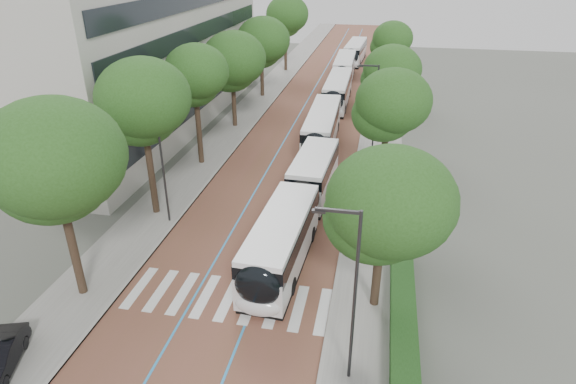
# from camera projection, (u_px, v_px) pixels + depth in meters

# --- Properties ---
(ground) EXTENTS (160.00, 160.00, 0.00)m
(ground) POSITION_uv_depth(u_px,v_px,m) (218.00, 311.00, 24.30)
(ground) COLOR #51544C
(ground) RESTS_ON ground
(road) EXTENTS (11.00, 140.00, 0.02)m
(road) POSITION_uv_depth(u_px,v_px,m) (321.00, 99.00, 59.43)
(road) COLOR brown
(road) RESTS_ON ground
(sidewalk_left) EXTENTS (4.00, 140.00, 0.12)m
(sidewalk_left) POSITION_uv_depth(u_px,v_px,m) (263.00, 96.00, 60.70)
(sidewalk_left) COLOR gray
(sidewalk_left) RESTS_ON ground
(sidewalk_right) EXTENTS (4.00, 140.00, 0.12)m
(sidewalk_right) POSITION_uv_depth(u_px,v_px,m) (383.00, 102.00, 58.13)
(sidewalk_right) COLOR gray
(sidewalk_right) RESTS_ON ground
(kerb_left) EXTENTS (0.20, 140.00, 0.14)m
(kerb_left) POSITION_uv_depth(u_px,v_px,m) (277.00, 96.00, 60.37)
(kerb_left) COLOR gray
(kerb_left) RESTS_ON ground
(kerb_right) EXTENTS (0.20, 140.00, 0.14)m
(kerb_right) POSITION_uv_depth(u_px,v_px,m) (367.00, 101.00, 58.45)
(kerb_right) COLOR gray
(kerb_right) RESTS_ON ground
(zebra_crossing) EXTENTS (10.55, 3.60, 0.01)m
(zebra_crossing) POSITION_uv_depth(u_px,v_px,m) (228.00, 299.00, 25.13)
(zebra_crossing) COLOR silver
(zebra_crossing) RESTS_ON ground
(lane_line_left) EXTENTS (0.12, 126.00, 0.01)m
(lane_line_left) POSITION_uv_depth(u_px,v_px,m) (309.00, 98.00, 59.70)
(lane_line_left) COLOR #2887CC
(lane_line_left) RESTS_ON road
(lane_line_right) EXTENTS (0.12, 126.00, 0.01)m
(lane_line_right) POSITION_uv_depth(u_px,v_px,m) (334.00, 100.00, 59.15)
(lane_line_right) COLOR #2887CC
(lane_line_right) RESTS_ON road
(office_building) EXTENTS (18.11, 40.00, 14.00)m
(office_building) POSITION_uv_depth(u_px,v_px,m) (119.00, 54.00, 49.11)
(office_building) COLOR #ADA9A0
(office_building) RESTS_ON ground
(hedge) EXTENTS (1.20, 14.00, 0.80)m
(hedge) POSITION_uv_depth(u_px,v_px,m) (403.00, 327.00, 22.51)
(hedge) COLOR #1C3D15
(hedge) RESTS_ON sidewalk_right
(streetlight_near) EXTENTS (1.82, 0.20, 8.00)m
(streetlight_near) POSITION_uv_depth(u_px,v_px,m) (351.00, 286.00, 18.38)
(streetlight_near) COLOR #2A2A2C
(streetlight_near) RESTS_ON sidewalk_right
(streetlight_far) EXTENTS (1.82, 0.20, 8.00)m
(streetlight_far) POSITION_uv_depth(u_px,v_px,m) (374.00, 105.00, 40.34)
(streetlight_far) COLOR #2A2A2C
(streetlight_far) RESTS_ON sidewalk_right
(lamp_post_left) EXTENTS (0.14, 0.14, 8.00)m
(lamp_post_left) POSITION_uv_depth(u_px,v_px,m) (163.00, 166.00, 30.53)
(lamp_post_left) COLOR #2A2A2C
(lamp_post_left) RESTS_ON sidewalk_left
(trees_left) EXTENTS (6.48, 61.35, 10.27)m
(trees_left) POSITION_uv_depth(u_px,v_px,m) (225.00, 62.00, 45.08)
(trees_left) COLOR black
(trees_left) RESTS_ON ground
(trees_right) EXTENTS (6.00, 47.44, 9.03)m
(trees_right) POSITION_uv_depth(u_px,v_px,m) (388.00, 101.00, 36.95)
(trees_right) COLOR black
(trees_right) RESTS_ON ground
(lead_bus) EXTENTS (3.38, 18.49, 3.20)m
(lead_bus) POSITION_uv_depth(u_px,v_px,m) (297.00, 211.00, 30.37)
(lead_bus) COLOR black
(lead_bus) RESTS_ON ground
(bus_queued_0) EXTENTS (2.78, 12.45, 3.20)m
(bus_queued_0) POSITION_uv_depth(u_px,v_px,m) (322.00, 129.00, 44.47)
(bus_queued_0) COLOR silver
(bus_queued_0) RESTS_ON ground
(bus_queued_1) EXTENTS (2.62, 12.42, 3.20)m
(bus_queued_1) POSITION_uv_depth(u_px,v_px,m) (337.00, 92.00, 56.35)
(bus_queued_1) COLOR silver
(bus_queued_1) RESTS_ON ground
(bus_queued_2) EXTENTS (2.76, 12.44, 3.20)m
(bus_queued_2) POSITION_uv_depth(u_px,v_px,m) (344.00, 69.00, 67.64)
(bus_queued_2) COLOR silver
(bus_queued_2) RESTS_ON ground
(bus_queued_3) EXTENTS (3.11, 12.50, 3.20)m
(bus_queued_3) POSITION_uv_depth(u_px,v_px,m) (355.00, 52.00, 78.71)
(bus_queued_3) COLOR silver
(bus_queued_3) RESTS_ON ground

